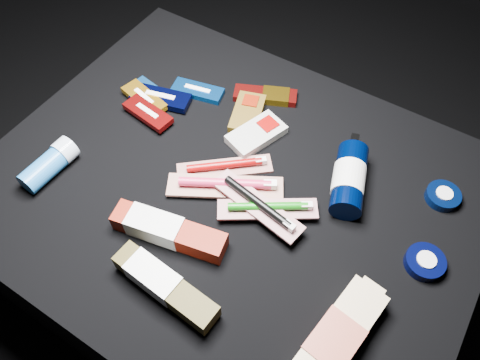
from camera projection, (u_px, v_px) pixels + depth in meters
The scene contains 21 objects.
ground at pixel (233, 268), 1.27m from camera, with size 3.00×3.00×0.00m, color black.
cloth_table at pixel (232, 233), 1.11m from camera, with size 0.98×0.78×0.40m, color black.
luna_bar_0 at pixel (198, 91), 1.09m from camera, with size 0.13×0.07×0.02m.
luna_bar_1 at pixel (152, 93), 1.08m from camera, with size 0.11×0.06×0.01m.
luna_bar_2 at pixel (161, 98), 1.07m from camera, with size 0.14×0.08×0.02m.
luna_bar_3 at pixel (144, 98), 1.06m from camera, with size 0.13×0.07×0.02m.
luna_bar_4 at pixel (148, 113), 1.04m from camera, with size 0.12×0.06×0.02m.
clif_bar_0 at pixel (248, 112), 1.05m from camera, with size 0.10×0.13×0.02m.
clif_bar_1 at pixel (258, 133), 1.01m from camera, with size 0.10×0.14×0.02m.
power_bar at pixel (269, 96), 1.08m from camera, with size 0.15×0.10×0.02m.
lotion_bottle at pixel (349, 179), 0.92m from camera, with size 0.11×0.20×0.06m.
cream_tin_upper at pixel (443, 196), 0.92m from camera, with size 0.07×0.07×0.02m.
cream_tin_lower at pixel (425, 262), 0.84m from camera, with size 0.07×0.07×0.02m.
bodywash_bottle at pixel (339, 335), 0.75m from camera, with size 0.09×0.21×0.04m.
deodorant_stick at pixel (50, 164), 0.95m from camera, with size 0.05×0.12×0.05m.
toothbrush_pack_0 at pixel (226, 166), 0.96m from camera, with size 0.18×0.16×0.02m.
toothbrush_pack_1 at pixel (227, 185), 0.93m from camera, with size 0.23×0.16×0.03m.
toothbrush_pack_2 at pixel (269, 208), 0.89m from camera, with size 0.18×0.14×0.02m.
toothbrush_pack_3 at pixel (258, 205), 0.88m from camera, with size 0.20×0.08×0.02m.
toothpaste_carton_red at pixel (164, 230), 0.86m from camera, with size 0.22×0.09×0.04m.
toothpaste_carton_green at pixel (161, 283), 0.80m from camera, with size 0.21×0.06×0.04m.
Camera 1 is at (0.30, -0.44, 1.18)m, focal length 35.00 mm.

